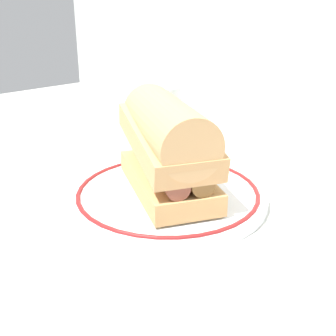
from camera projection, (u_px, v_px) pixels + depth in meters
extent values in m
plane|color=beige|center=(162.00, 211.00, 0.55)|extent=(1.50, 1.50, 0.00)
cylinder|color=white|center=(168.00, 196.00, 0.58)|extent=(0.25, 0.25, 0.01)
torus|color=maroon|center=(168.00, 192.00, 0.57)|extent=(0.23, 0.23, 0.01)
cube|color=tan|center=(168.00, 180.00, 0.57)|extent=(0.20, 0.14, 0.03)
cylinder|color=brown|center=(157.00, 162.00, 0.55)|extent=(0.17, 0.09, 0.03)
cylinder|color=brown|center=(179.00, 160.00, 0.56)|extent=(0.17, 0.09, 0.03)
cube|color=tan|center=(168.00, 139.00, 0.55)|extent=(0.20, 0.15, 0.05)
cylinder|color=tan|center=(168.00, 127.00, 0.54)|extent=(0.19, 0.13, 0.07)
cylinder|color=silver|center=(163.00, 113.00, 0.79)|extent=(0.06, 0.06, 0.10)
cylinder|color=gold|center=(163.00, 123.00, 0.80)|extent=(0.06, 0.06, 0.06)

